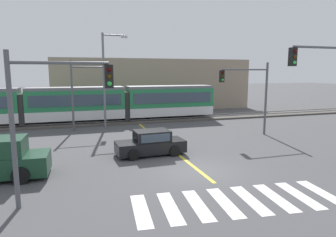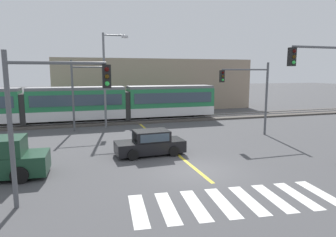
{
  "view_description": "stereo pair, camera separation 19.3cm",
  "coord_description": "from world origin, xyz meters",
  "views": [
    {
      "loc": [
        -6.02,
        -13.69,
        5.08
      ],
      "look_at": [
        0.67,
        7.44,
        1.6
      ],
      "focal_mm": 32.0,
      "sensor_mm": 36.0,
      "label": 1
    },
    {
      "loc": [
        -5.84,
        -13.75,
        5.08
      ],
      "look_at": [
        0.67,
        7.44,
        1.6
      ],
      "focal_mm": 32.0,
      "sensor_mm": 36.0,
      "label": 2
    }
  ],
  "objects": [
    {
      "name": "light_rail_tram",
      "position": [
        -5.76,
        16.53,
        2.05
      ],
      "size": [
        28.0,
        2.64,
        3.43
      ],
      "color": "silver",
      "rests_on": "track_bed"
    },
    {
      "name": "lane_centre_line",
      "position": [
        0.0,
        6.35,
        0.0
      ],
      "size": [
        0.2,
        16.38,
        0.01
      ],
      "primitive_type": "cube",
      "color": "gold",
      "rests_on": "ground"
    },
    {
      "name": "track_bed",
      "position": [
        0.0,
        16.54,
        0.09
      ],
      "size": [
        120.0,
        4.0,
        0.18
      ],
      "primitive_type": "cube",
      "color": "#4C4742",
      "rests_on": "ground"
    },
    {
      "name": "ground_plane",
      "position": [
        0.0,
        0.0,
        0.0
      ],
      "size": [
        200.0,
        200.0,
        0.0
      ],
      "primitive_type": "plane",
      "color": "#474749"
    },
    {
      "name": "crosswalk_stripe_6",
      "position": [
        2.74,
        -4.1,
        0.0
      ],
      "size": [
        0.82,
        2.84,
        0.01
      ],
      "primitive_type": "cube",
      "rotation": [
        0.0,
        0.0,
        -0.1
      ],
      "color": "silver",
      "rests_on": "ground"
    },
    {
      "name": "crosswalk_stripe_4",
      "position": [
        0.55,
        -3.89,
        0.0
      ],
      "size": [
        0.82,
        2.84,
        0.01
      ],
      "primitive_type": "cube",
      "rotation": [
        0.0,
        0.0,
        -0.1
      ],
      "color": "silver",
      "rests_on": "ground"
    },
    {
      "name": "sedan_crossing",
      "position": [
        -1.62,
        3.74,
        0.7
      ],
      "size": [
        4.27,
        2.05,
        1.52
      ],
      "color": "black",
      "rests_on": "ground"
    },
    {
      "name": "crosswalk_stripe_7",
      "position": [
        3.83,
        -4.21,
        0.0
      ],
      "size": [
        0.82,
        2.84,
        0.01
      ],
      "primitive_type": "cube",
      "rotation": [
        0.0,
        0.0,
        -0.1
      ],
      "color": "silver",
      "rests_on": "ground"
    },
    {
      "name": "crosswalk_stripe_2",
      "position": [
        -1.64,
        -3.68,
        0.0
      ],
      "size": [
        0.82,
        2.84,
        0.01
      ],
      "primitive_type": "cube",
      "rotation": [
        0.0,
        0.0,
        -0.1
      ],
      "color": "silver",
      "rests_on": "ground"
    },
    {
      "name": "crosswalk_stripe_5",
      "position": [
        1.64,
        -4.0,
        0.0
      ],
      "size": [
        0.82,
        2.84,
        0.01
      ],
      "primitive_type": "cube",
      "rotation": [
        0.0,
        0.0,
        -0.1
      ],
      "color": "silver",
      "rests_on": "ground"
    },
    {
      "name": "street_lamp_centre",
      "position": [
        -3.13,
        13.8,
        4.82
      ],
      "size": [
        2.28,
        0.28,
        8.47
      ],
      "color": "slate",
      "rests_on": "ground"
    },
    {
      "name": "crosswalk_stripe_1",
      "position": [
        -2.74,
        -3.58,
        0.0
      ],
      "size": [
        0.82,
        2.84,
        0.01
      ],
      "primitive_type": "cube",
      "rotation": [
        0.0,
        0.0,
        -0.1
      ],
      "color": "silver",
      "rests_on": "ground"
    },
    {
      "name": "rail_far",
      "position": [
        0.0,
        17.26,
        0.23
      ],
      "size": [
        120.0,
        0.08,
        0.1
      ],
      "primitive_type": "cube",
      "color": "#939399",
      "rests_on": "track_bed"
    },
    {
      "name": "traffic_light_near_left",
      "position": [
        -6.9,
        -1.9,
        3.86
      ],
      "size": [
        3.75,
        0.38,
        5.84
      ],
      "color": "#515459",
      "rests_on": "ground"
    },
    {
      "name": "rail_near",
      "position": [
        0.0,
        15.82,
        0.23
      ],
      "size": [
        120.0,
        0.08,
        0.1
      ],
      "primitive_type": "cube",
      "color": "#939399",
      "rests_on": "track_bed"
    },
    {
      "name": "traffic_light_far_left",
      "position": [
        -5.05,
        13.09,
        3.9
      ],
      "size": [
        3.25,
        0.38,
        6.05
      ],
      "color": "#515459",
      "rests_on": "ground"
    },
    {
      "name": "building_backdrop_far",
      "position": [
        4.48,
        26.27,
        3.36
      ],
      "size": [
        26.13,
        6.0,
        6.72
      ],
      "primitive_type": "cube",
      "color": "gray",
      "rests_on": "ground"
    },
    {
      "name": "traffic_light_near_right",
      "position": [
        6.7,
        -1.24,
        4.42
      ],
      "size": [
        3.75,
        0.38,
        6.75
      ],
      "color": "#515459",
      "rests_on": "ground"
    },
    {
      "name": "crosswalk_stripe_0",
      "position": [
        -3.83,
        -3.47,
        0.0
      ],
      "size": [
        0.82,
        2.84,
        0.01
      ],
      "primitive_type": "cube",
      "rotation": [
        0.0,
        0.0,
        -0.1
      ],
      "color": "silver",
      "rests_on": "ground"
    },
    {
      "name": "traffic_light_mid_right",
      "position": [
        7.27,
        6.82,
        3.82
      ],
      "size": [
        4.25,
        0.38,
        5.8
      ],
      "color": "#515459",
      "rests_on": "ground"
    },
    {
      "name": "crosswalk_stripe_3",
      "position": [
        -0.55,
        -3.79,
        0.0
      ],
      "size": [
        0.82,
        2.84,
        0.01
      ],
      "primitive_type": "cube",
      "rotation": [
        0.0,
        0.0,
        -0.1
      ],
      "color": "silver",
      "rests_on": "ground"
    }
  ]
}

